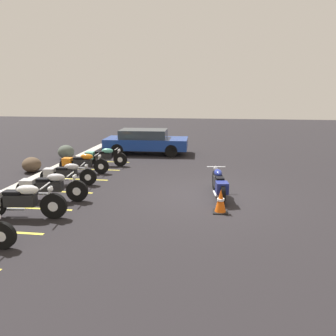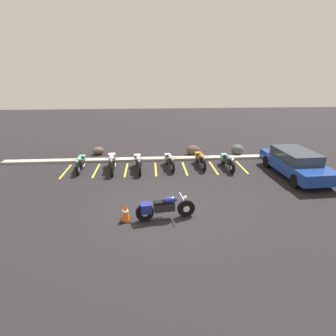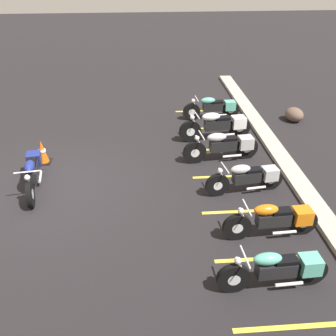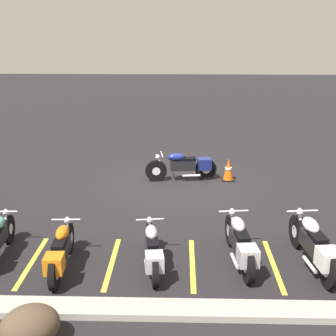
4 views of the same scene
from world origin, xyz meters
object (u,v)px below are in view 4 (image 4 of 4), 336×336
Objects in this scene: motorcycle_navy_featured at (185,166)px; landscape_rock_2 at (30,326)px; parked_bike_4 at (61,251)px; parked_bike_3 at (152,250)px; parked_bike_2 at (240,243)px; traffic_cone at (228,170)px; parked_bike_1 at (314,245)px.

motorcycle_navy_featured is 7.91m from landscape_rock_2.
landscape_rock_2 is at bearing 179.12° from parked_bike_4.
parked_bike_3 is at bearing -126.56° from landscape_rock_2.
landscape_rock_2 is (-0.07, 2.11, -0.12)m from parked_bike_4.
motorcycle_navy_featured is 0.98× the size of parked_bike_2.
traffic_cone is (-0.26, -5.13, -0.14)m from parked_bike_2.
traffic_cone reaches higher than landscape_rock_2.
motorcycle_navy_featured reaches higher than landscape_rock_2.
parked_bike_3 reaches higher than traffic_cone.
motorcycle_navy_featured is at bearing -106.95° from landscape_rock_2.
parked_bike_4 reaches higher than landscape_rock_2.
motorcycle_navy_featured is 5.38m from parked_bike_3.
parked_bike_2 is 1.71m from parked_bike_3.
parked_bike_1 is at bearing -94.87° from parked_bike_3.
landscape_rock_2 is (2.31, 7.57, -0.14)m from motorcycle_navy_featured.
motorcycle_navy_featured is 3.20× the size of traffic_cone.
parked_bike_1 is at bearing -153.41° from landscape_rock_2.
parked_bike_3 is at bearing 69.97° from traffic_cone.
parked_bike_1 is at bearing -89.64° from parked_bike_4.
parked_bike_1 reaches higher than motorcycle_navy_featured.
parked_bike_1 is 3.10m from parked_bike_3.
traffic_cone is (-1.96, -5.37, -0.10)m from parked_bike_3.
traffic_cone is at bearing -115.42° from landscape_rock_2.
parked_bike_4 reaches higher than parked_bike_3.
parked_bike_4 is (4.82, 0.26, -0.05)m from parked_bike_1.
motorcycle_navy_featured reaches higher than parked_bike_3.
parked_bike_4 is 2.32× the size of landscape_rock_2.
motorcycle_navy_featured is at bearing 18.62° from parked_bike_1.
parked_bike_1 is 5.31m from landscape_rock_2.
motorcycle_navy_featured reaches higher than parked_bike_4.
parked_bike_1 is at bearing 107.55° from motorcycle_navy_featured.
parked_bike_2 is 3.26× the size of traffic_cone.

